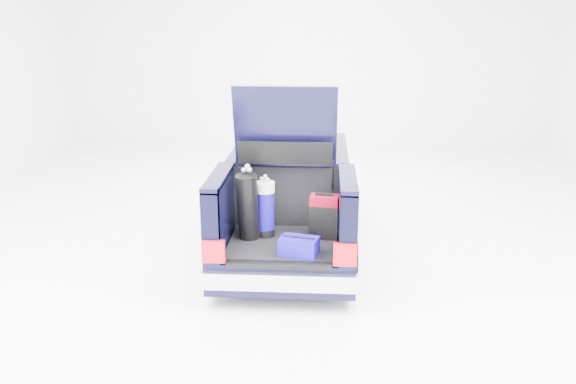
# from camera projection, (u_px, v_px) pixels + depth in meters

# --- Properties ---
(ground) EXTENTS (14.00, 14.00, 0.00)m
(ground) POSITION_uv_depth(u_px,v_px,m) (290.00, 243.00, 9.08)
(ground) COLOR white
(ground) RESTS_ON ground
(car) EXTENTS (1.87, 4.65, 2.47)m
(car) POSITION_uv_depth(u_px,v_px,m) (291.00, 197.00, 8.99)
(car) COLOR black
(car) RESTS_ON ground
(red_suitcase) EXTENTS (0.37, 0.27, 0.58)m
(red_suitcase) POSITION_uv_depth(u_px,v_px,m) (324.00, 217.00, 7.54)
(red_suitcase) COLOR maroon
(red_suitcase) RESTS_ON car
(black_golf_bag) EXTENTS (0.31, 0.40, 0.94)m
(black_golf_bag) POSITION_uv_depth(u_px,v_px,m) (248.00, 207.00, 7.44)
(black_golf_bag) COLOR black
(black_golf_bag) RESTS_ON car
(blue_golf_bag) EXTENTS (0.25, 0.25, 0.79)m
(blue_golf_bag) POSITION_uv_depth(u_px,v_px,m) (265.00, 208.00, 7.58)
(blue_golf_bag) COLOR black
(blue_golf_bag) RESTS_ON car
(blue_duffel) EXTENTS (0.49, 0.38, 0.23)m
(blue_duffel) POSITION_uv_depth(u_px,v_px,m) (299.00, 246.00, 7.05)
(blue_duffel) COLOR #11057E
(blue_duffel) RESTS_ON car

